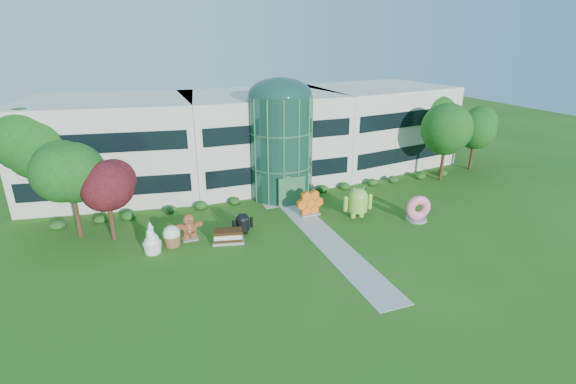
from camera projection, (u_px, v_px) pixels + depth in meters
name	position (u px, v px, depth m)	size (l,w,h in m)	color
ground	(335.00, 248.00, 31.28)	(140.00, 140.00, 0.00)	#215114
building	(262.00, 137.00, 45.40)	(46.00, 15.00, 9.30)	beige
atrium	(280.00, 147.00, 40.06)	(6.00, 6.00, 9.80)	#194738
walkway	(324.00, 237.00, 33.03)	(2.40, 20.00, 0.04)	#9E9E93
tree_red	(109.00, 204.00, 31.63)	(4.00, 4.00, 6.00)	#3F0C14
trees_backdrop	(277.00, 152.00, 41.18)	(52.00, 8.00, 8.40)	#134D14
android_green	(358.00, 201.00, 36.11)	(2.73, 1.82, 3.10)	#8CCF42
android_black	(243.00, 222.00, 33.19)	(1.80, 1.21, 2.05)	black
donut	(417.00, 208.00, 35.61)	(2.23, 1.07, 2.32)	pink
gingerbread	(189.00, 227.00, 32.23)	(2.35, 0.90, 2.17)	brown
ice_cream_sandwich	(228.00, 236.00, 31.98)	(2.38, 1.19, 1.06)	black
honeycomb	(310.00, 204.00, 36.73)	(2.66, 0.95, 2.09)	orange
froyo	(151.00, 238.00, 30.22)	(1.43, 1.43, 2.45)	white
cupcake	(172.00, 236.00, 31.38)	(1.38, 1.38, 1.66)	white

